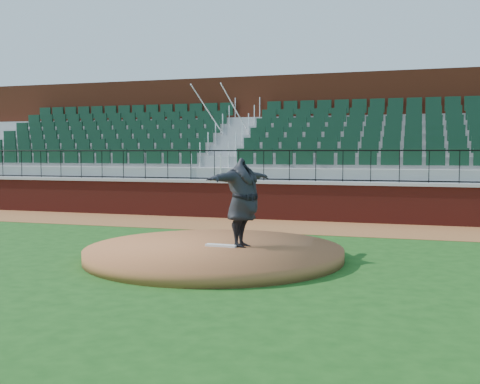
% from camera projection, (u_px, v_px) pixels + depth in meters
% --- Properties ---
extents(ground, '(90.00, 90.00, 0.00)m').
position_uv_depth(ground, '(219.00, 257.00, 12.15)').
color(ground, '#164614').
rests_on(ground, ground).
extents(warning_track, '(34.00, 3.20, 0.01)m').
position_uv_depth(warning_track, '(278.00, 226.00, 17.29)').
color(warning_track, brown).
rests_on(warning_track, ground).
extents(field_wall, '(34.00, 0.35, 1.20)m').
position_uv_depth(field_wall, '(289.00, 202.00, 18.78)').
color(field_wall, maroon).
rests_on(field_wall, ground).
extents(wall_cap, '(34.00, 0.45, 0.10)m').
position_uv_depth(wall_cap, '(289.00, 182.00, 18.73)').
color(wall_cap, '#B7B7B7').
rests_on(wall_cap, field_wall).
extents(wall_railing, '(34.00, 0.05, 1.00)m').
position_uv_depth(wall_railing, '(289.00, 166.00, 18.69)').
color(wall_railing, black).
rests_on(wall_railing, wall_cap).
extents(seating_stands, '(34.00, 5.10, 4.60)m').
position_uv_depth(seating_stands, '(305.00, 151.00, 21.25)').
color(seating_stands, gray).
rests_on(seating_stands, ground).
extents(concourse_wall, '(34.00, 0.50, 5.50)m').
position_uv_depth(concourse_wall, '(317.00, 140.00, 23.89)').
color(concourse_wall, maroon).
rests_on(concourse_wall, ground).
extents(pitchers_mound, '(5.42, 5.42, 0.25)m').
position_uv_depth(pitchers_mound, '(214.00, 253.00, 11.99)').
color(pitchers_mound, brown).
rests_on(pitchers_mound, ground).
extents(pitching_rubber, '(0.68, 0.19, 0.04)m').
position_uv_depth(pitching_rubber, '(221.00, 245.00, 12.01)').
color(pitching_rubber, white).
rests_on(pitching_rubber, pitchers_mound).
extents(pitcher, '(1.18, 2.39, 1.88)m').
position_uv_depth(pitcher, '(243.00, 202.00, 11.93)').
color(pitcher, black).
rests_on(pitcher, pitchers_mound).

